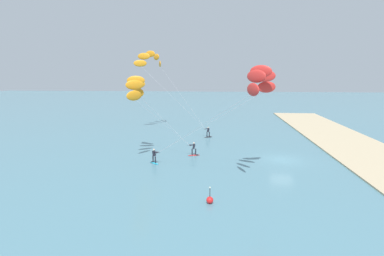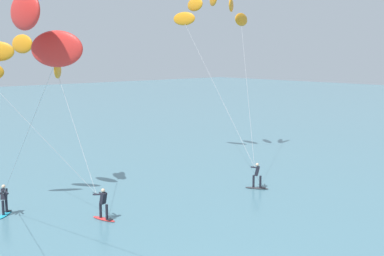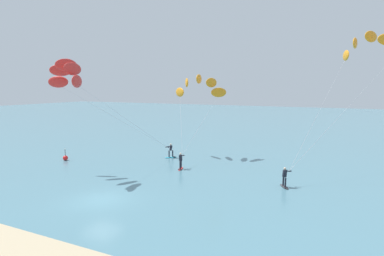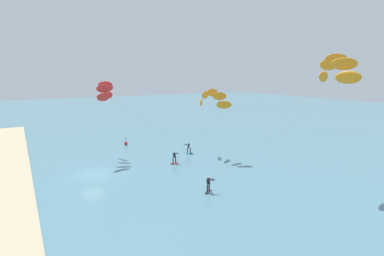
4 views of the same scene
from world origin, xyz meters
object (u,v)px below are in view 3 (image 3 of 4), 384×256
Objects in this scene: kitesurfer_nearshore at (368,49)px; kitesurfer_far_out at (71,77)px; kitesurfer_mid_water at (198,88)px; marker_buoy at (65,158)px.

kitesurfer_far_out is (-24.24, -14.60, -2.78)m from kitesurfer_nearshore.
kitesurfer_far_out reaches higher than kitesurfer_mid_water.
kitesurfer_nearshore reaches higher than kitesurfer_far_out.
marker_buoy is (-29.82, -10.69, -11.62)m from kitesurfer_nearshore.
kitesurfer_mid_water reaches higher than marker_buoy.
kitesurfer_nearshore is at bearing 31.07° from kitesurfer_far_out.
kitesurfer_mid_water is at bearing -173.51° from kitesurfer_nearshore.
marker_buoy is (-12.48, -8.72, -7.80)m from kitesurfer_mid_water.
kitesurfer_far_out is (-6.90, -12.63, 1.04)m from kitesurfer_mid_water.
marker_buoy is (-5.58, 3.92, -8.84)m from kitesurfer_far_out.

